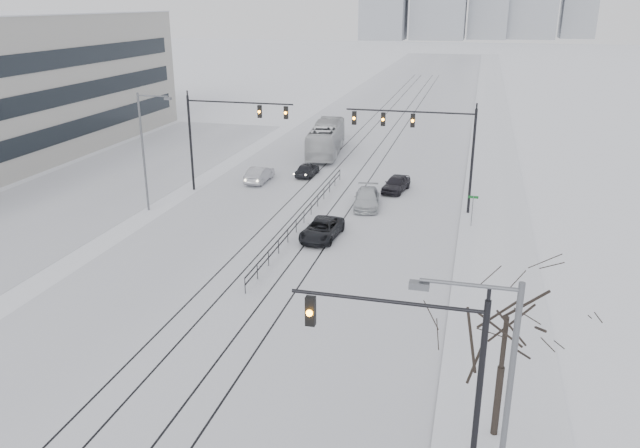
{
  "coord_description": "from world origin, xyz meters",
  "views": [
    {
      "loc": [
        11.67,
        -11.12,
        15.25
      ],
      "look_at": [
        3.37,
        21.49,
        3.2
      ],
      "focal_mm": 35.0,
      "sensor_mm": 36.0,
      "label": 1
    }
  ],
  "objects_px": {
    "sedan_sb_inner": "(307,169)",
    "sedan_nb_right": "(367,199)",
    "sedan_sb_outer": "(259,175)",
    "sedan_nb_far": "(396,184)",
    "traffic_mast_near": "(428,365)",
    "bare_tree": "(505,330)",
    "box_truck": "(326,139)",
    "sedan_nb_front": "(322,230)"
  },
  "relations": [
    {
      "from": "traffic_mast_near",
      "to": "sedan_nb_front",
      "type": "bearing_deg",
      "value": 112.36
    },
    {
      "from": "traffic_mast_near",
      "to": "box_truck",
      "type": "distance_m",
      "value": 47.92
    },
    {
      "from": "sedan_sb_outer",
      "to": "sedan_nb_front",
      "type": "relative_size",
      "value": 0.91
    },
    {
      "from": "sedan_nb_right",
      "to": "bare_tree",
      "type": "bearing_deg",
      "value": -77.48
    },
    {
      "from": "sedan_nb_front",
      "to": "box_truck",
      "type": "xyz_separation_m",
      "value": [
        -5.63,
        24.24,
        0.97
      ]
    },
    {
      "from": "sedan_sb_outer",
      "to": "sedan_nb_far",
      "type": "distance_m",
      "value": 12.22
    },
    {
      "from": "box_truck",
      "to": "traffic_mast_near",
      "type": "bearing_deg",
      "value": 101.12
    },
    {
      "from": "box_truck",
      "to": "sedan_nb_right",
      "type": "bearing_deg",
      "value": 107.4
    },
    {
      "from": "box_truck",
      "to": "sedan_nb_far",
      "type": "bearing_deg",
      "value": 120.67
    },
    {
      "from": "traffic_mast_near",
      "to": "sedan_nb_far",
      "type": "xyz_separation_m",
      "value": [
        -5.4,
        33.67,
        -3.87
      ]
    },
    {
      "from": "bare_tree",
      "to": "sedan_sb_inner",
      "type": "bearing_deg",
      "value": 116.04
    },
    {
      "from": "sedan_sb_outer",
      "to": "sedan_sb_inner",
      "type": "bearing_deg",
      "value": -139.98
    },
    {
      "from": "sedan_sb_inner",
      "to": "box_truck",
      "type": "relative_size",
      "value": 0.32
    },
    {
      "from": "traffic_mast_near",
      "to": "sedan_nb_right",
      "type": "height_order",
      "value": "traffic_mast_near"
    },
    {
      "from": "traffic_mast_near",
      "to": "sedan_nb_front",
      "type": "distance_m",
      "value": 23.43
    },
    {
      "from": "traffic_mast_near",
      "to": "box_truck",
      "type": "xyz_separation_m",
      "value": [
        -14.42,
        45.6,
        -2.94
      ]
    },
    {
      "from": "bare_tree",
      "to": "sedan_sb_outer",
      "type": "height_order",
      "value": "bare_tree"
    },
    {
      "from": "traffic_mast_near",
      "to": "sedan_sb_inner",
      "type": "xyz_separation_m",
      "value": [
        -14.01,
        36.62,
        -3.93
      ]
    },
    {
      "from": "traffic_mast_near",
      "to": "sedan_nb_right",
      "type": "distance_m",
      "value": 30.0
    },
    {
      "from": "traffic_mast_near",
      "to": "sedan_nb_far",
      "type": "bearing_deg",
      "value": 99.11
    },
    {
      "from": "sedan_nb_far",
      "to": "traffic_mast_near",
      "type": "bearing_deg",
      "value": -70.45
    },
    {
      "from": "sedan_sb_outer",
      "to": "sedan_nb_far",
      "type": "bearing_deg",
      "value": -179.52
    },
    {
      "from": "sedan_nb_right",
      "to": "sedan_nb_far",
      "type": "relative_size",
      "value": 1.17
    },
    {
      "from": "sedan_nb_right",
      "to": "sedan_nb_far",
      "type": "bearing_deg",
      "value": 63.38
    },
    {
      "from": "sedan_nb_right",
      "to": "sedan_nb_far",
      "type": "height_order",
      "value": "sedan_nb_far"
    },
    {
      "from": "sedan_sb_inner",
      "to": "sedan_nb_front",
      "type": "height_order",
      "value": "sedan_nb_front"
    },
    {
      "from": "sedan_nb_far",
      "to": "sedan_sb_outer",
      "type": "bearing_deg",
      "value": -169.39
    },
    {
      "from": "bare_tree",
      "to": "traffic_mast_near",
      "type": "bearing_deg",
      "value": -128.76
    },
    {
      "from": "sedan_nb_right",
      "to": "sedan_nb_front",
      "type": "bearing_deg",
      "value": -110.55
    },
    {
      "from": "sedan_nb_right",
      "to": "box_truck",
      "type": "xyz_separation_m",
      "value": [
        -7.37,
        16.7,
        0.93
      ]
    },
    {
      "from": "bare_tree",
      "to": "sedan_sb_outer",
      "type": "bearing_deg",
      "value": 123.18
    },
    {
      "from": "traffic_mast_near",
      "to": "sedan_sb_outer",
      "type": "height_order",
      "value": "traffic_mast_near"
    },
    {
      "from": "sedan_sb_inner",
      "to": "sedan_nb_right",
      "type": "relative_size",
      "value": 0.78
    },
    {
      "from": "sedan_sb_outer",
      "to": "bare_tree",
      "type": "bearing_deg",
      "value": 123.49
    },
    {
      "from": "sedan_nb_front",
      "to": "sedan_nb_right",
      "type": "height_order",
      "value": "sedan_nb_right"
    },
    {
      "from": "bare_tree",
      "to": "sedan_sb_outer",
      "type": "xyz_separation_m",
      "value": [
        -20.03,
        30.63,
        -3.79
      ]
    },
    {
      "from": "bare_tree",
      "to": "sedan_nb_front",
      "type": "distance_m",
      "value": 21.85
    },
    {
      "from": "sedan_nb_front",
      "to": "box_truck",
      "type": "bearing_deg",
      "value": 106.96
    },
    {
      "from": "sedan_nb_right",
      "to": "sedan_nb_far",
      "type": "xyz_separation_m",
      "value": [
        1.65,
        4.77,
        0.0
      ]
    },
    {
      "from": "bare_tree",
      "to": "box_truck",
      "type": "distance_m",
      "value": 45.89
    },
    {
      "from": "traffic_mast_near",
      "to": "bare_tree",
      "type": "bearing_deg",
      "value": 51.24
    },
    {
      "from": "traffic_mast_near",
      "to": "sedan_nb_front",
      "type": "xyz_separation_m",
      "value": [
        -8.79,
        21.36,
        -3.92
      ]
    }
  ]
}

